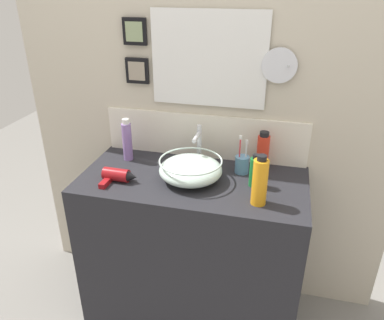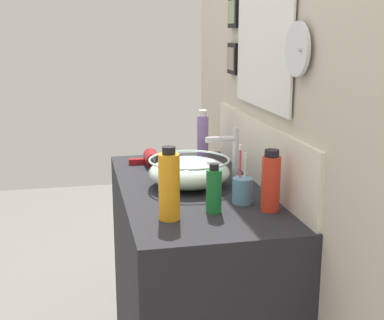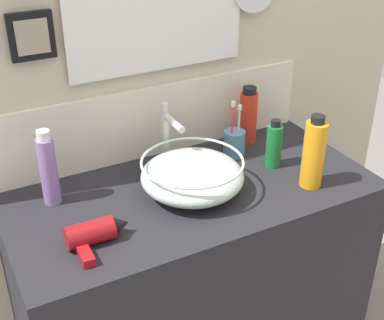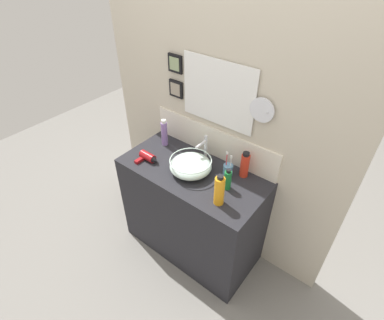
% 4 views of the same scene
% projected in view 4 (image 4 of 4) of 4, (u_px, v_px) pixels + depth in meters
% --- Properties ---
extents(ground_plane, '(6.00, 6.00, 0.00)m').
position_uv_depth(ground_plane, '(192.00, 244.00, 2.66)').
color(ground_plane, gray).
extents(vanity_counter, '(1.08, 0.52, 0.85)m').
position_uv_depth(vanity_counter, '(192.00, 211.00, 2.40)').
color(vanity_counter, '#232328').
rests_on(vanity_counter, ground).
extents(back_panel, '(1.98, 0.10, 2.40)m').
position_uv_depth(back_panel, '(218.00, 112.00, 2.10)').
color(back_panel, beige).
rests_on(back_panel, ground).
extents(glass_bowl_sink, '(0.30, 0.30, 0.11)m').
position_uv_depth(glass_bowl_sink, '(191.00, 165.00, 2.10)').
color(glass_bowl_sink, silver).
rests_on(glass_bowl_sink, vanity_counter).
extents(faucet, '(0.02, 0.13, 0.21)m').
position_uv_depth(faucet, '(204.00, 147.00, 2.16)').
color(faucet, silver).
rests_on(faucet, vanity_counter).
extents(hair_drier, '(0.17, 0.13, 0.06)m').
position_uv_depth(hair_drier, '(148.00, 157.00, 2.22)').
color(hair_drier, maroon).
rests_on(hair_drier, vanity_counter).
extents(toothbrush_cup, '(0.07, 0.07, 0.20)m').
position_uv_depth(toothbrush_cup, '(228.00, 170.00, 2.08)').
color(toothbrush_cup, '#598CB2').
rests_on(toothbrush_cup, vanity_counter).
extents(shampoo_bottle, '(0.05, 0.05, 0.16)m').
position_uv_depth(shampoo_bottle, '(228.00, 180.00, 1.96)').
color(shampoo_bottle, '#197233').
rests_on(shampoo_bottle, vanity_counter).
extents(lotion_bottle, '(0.06, 0.06, 0.20)m').
position_uv_depth(lotion_bottle, '(245.00, 165.00, 2.04)').
color(lotion_bottle, red).
rests_on(lotion_bottle, vanity_counter).
extents(soap_dispenser, '(0.06, 0.06, 0.23)m').
position_uv_depth(soap_dispenser, '(219.00, 190.00, 1.83)').
color(soap_dispenser, orange).
rests_on(soap_dispenser, vanity_counter).
extents(spray_bottle, '(0.05, 0.05, 0.22)m').
position_uv_depth(spray_bottle, '(164.00, 133.00, 2.34)').
color(spray_bottle, '#8C6BB2').
rests_on(spray_bottle, vanity_counter).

